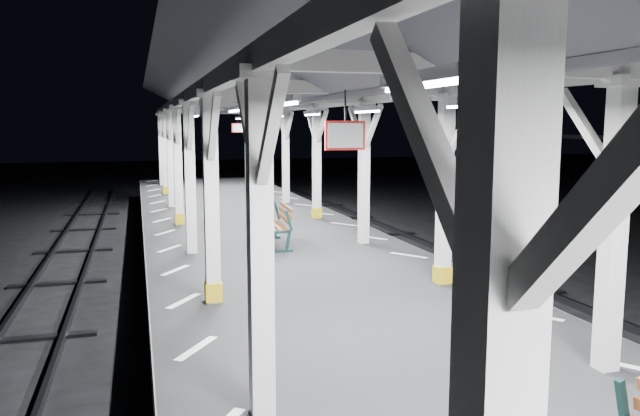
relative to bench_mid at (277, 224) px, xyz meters
name	(u,v)px	position (x,y,z in m)	size (l,w,h in m)	color
ground	(377,400)	(0.02, -6.32, -1.51)	(120.00, 120.00, 0.00)	black
platform	(378,365)	(0.02, -6.32, -1.01)	(6.00, 50.00, 1.00)	black
hazard_stripes_left	(197,348)	(-2.43, -6.32, -0.50)	(1.00, 48.00, 0.01)	silver
hazard_stripes_right	(533,315)	(2.47, -6.32, -0.50)	(1.00, 48.00, 0.01)	silver
canopy	(382,65)	(0.02, -6.34, 3.05)	(5.40, 49.00, 4.65)	silver
bench_mid	(277,224)	(0.00, 0.00, 0.00)	(0.76, 1.79, 0.95)	#122E2F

